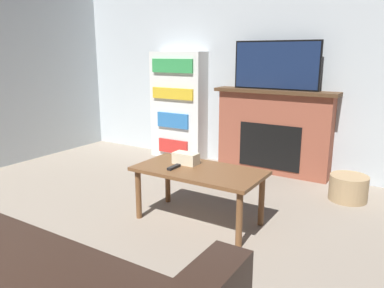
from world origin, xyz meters
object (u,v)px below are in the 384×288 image
object	(u,v)px
fireplace	(273,132)
bookshelf	(178,106)
storage_basket	(348,188)
tv	(276,65)
coffee_table	(199,176)

from	to	relation	value
fireplace	bookshelf	bearing A→B (deg)	-179.03
storage_basket	bookshelf	bearing A→B (deg)	169.39
tv	bookshelf	bearing A→B (deg)	-179.87
coffee_table	bookshelf	xyz separation A→B (m)	(-1.30, 1.63, 0.31)
fireplace	coffee_table	bearing A→B (deg)	-91.57
bookshelf	storage_basket	world-z (taller)	bookshelf
fireplace	coffee_table	xyz separation A→B (m)	(-0.05, -1.65, -0.10)
tv	storage_basket	xyz separation A→B (m)	(0.96, -0.43, -1.16)
coffee_table	bookshelf	world-z (taller)	bookshelf
coffee_table	tv	bearing A→B (deg)	88.41
fireplace	coffee_table	size ratio (longest dim) A/B	1.34
fireplace	storage_basket	distance (m)	1.13
tv	bookshelf	world-z (taller)	tv
bookshelf	storage_basket	size ratio (longest dim) A/B	3.93
tv	coffee_table	bearing A→B (deg)	-91.59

